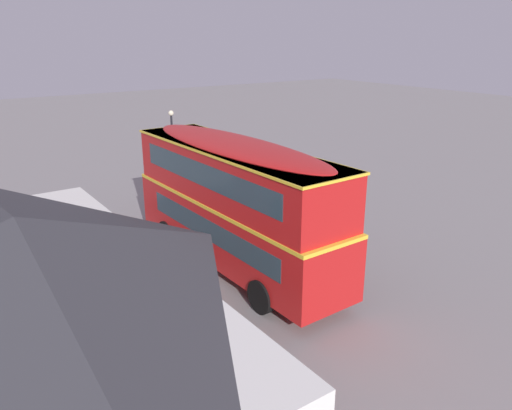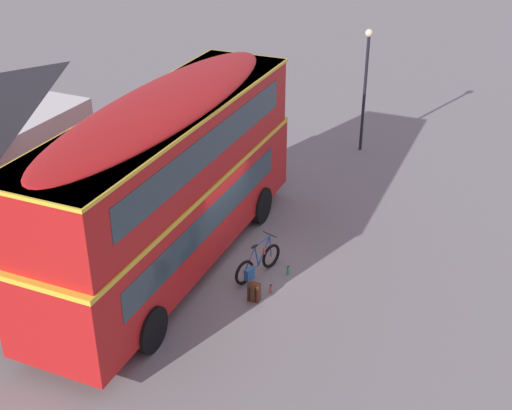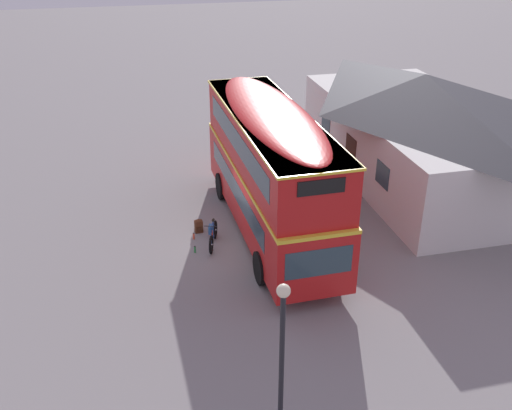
{
  "view_description": "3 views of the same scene",
  "coord_description": "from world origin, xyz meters",
  "px_view_note": "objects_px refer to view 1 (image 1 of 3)",
  "views": [
    {
      "loc": [
        -15.18,
        10.18,
        8.2
      ],
      "look_at": [
        0.02,
        -0.29,
        1.88
      ],
      "focal_mm": 34.97,
      "sensor_mm": 36.0,
      "label": 1
    },
    {
      "loc": [
        -13.86,
        -7.26,
        10.19
      ],
      "look_at": [
        0.45,
        -0.59,
        1.65
      ],
      "focal_mm": 47.65,
      "sensor_mm": 36.0,
      "label": 2
    },
    {
      "loc": [
        17.47,
        -3.49,
        10.78
      ],
      "look_at": [
        0.73,
        0.35,
        1.98
      ],
      "focal_mm": 40.55,
      "sensor_mm": 36.0,
      "label": 3
    }
  ],
  "objects_px": {
    "street_lamp": "(173,143)",
    "water_bottle_green_metal": "(283,238)",
    "touring_bicycle": "(276,240)",
    "backpack_on_ground": "(298,248)",
    "double_decker_bus": "(235,199)",
    "water_bottle_red_squeeze": "(296,246)"
  },
  "relations": [
    {
      "from": "backpack_on_ground",
      "to": "water_bottle_green_metal",
      "type": "distance_m",
      "value": 1.46
    },
    {
      "from": "double_decker_bus",
      "to": "touring_bicycle",
      "type": "distance_m",
      "value": 3.22
    },
    {
      "from": "water_bottle_red_squeeze",
      "to": "water_bottle_green_metal",
      "type": "bearing_deg",
      "value": -4.92
    },
    {
      "from": "double_decker_bus",
      "to": "water_bottle_green_metal",
      "type": "bearing_deg",
      "value": -72.72
    },
    {
      "from": "double_decker_bus",
      "to": "water_bottle_red_squeeze",
      "type": "distance_m",
      "value": 3.82
    },
    {
      "from": "touring_bicycle",
      "to": "backpack_on_ground",
      "type": "distance_m",
      "value": 1.07
    },
    {
      "from": "double_decker_bus",
      "to": "water_bottle_green_metal",
      "type": "distance_m",
      "value": 3.98
    },
    {
      "from": "touring_bicycle",
      "to": "water_bottle_green_metal",
      "type": "bearing_deg",
      "value": -59.43
    },
    {
      "from": "backpack_on_ground",
      "to": "water_bottle_red_squeeze",
      "type": "xyz_separation_m",
      "value": [
        0.47,
        -0.25,
        -0.16
      ]
    },
    {
      "from": "water_bottle_red_squeeze",
      "to": "street_lamp",
      "type": "height_order",
      "value": "street_lamp"
    },
    {
      "from": "water_bottle_red_squeeze",
      "to": "touring_bicycle",
      "type": "bearing_deg",
      "value": 50.43
    },
    {
      "from": "backpack_on_ground",
      "to": "street_lamp",
      "type": "distance_m",
      "value": 10.47
    },
    {
      "from": "touring_bicycle",
      "to": "double_decker_bus",
      "type": "bearing_deg",
      "value": 102.49
    },
    {
      "from": "water_bottle_green_metal",
      "to": "water_bottle_red_squeeze",
      "type": "bearing_deg",
      "value": 175.08
    },
    {
      "from": "backpack_on_ground",
      "to": "water_bottle_green_metal",
      "type": "relative_size",
      "value": 2.03
    },
    {
      "from": "backpack_on_ground",
      "to": "street_lamp",
      "type": "bearing_deg",
      "value": 2.26
    },
    {
      "from": "street_lamp",
      "to": "water_bottle_green_metal",
      "type": "bearing_deg",
      "value": -175.2
    },
    {
      "from": "water_bottle_green_metal",
      "to": "water_bottle_red_squeeze",
      "type": "relative_size",
      "value": 1.08
    },
    {
      "from": "water_bottle_red_squeeze",
      "to": "backpack_on_ground",
      "type": "bearing_deg",
      "value": 151.73
    },
    {
      "from": "water_bottle_green_metal",
      "to": "double_decker_bus",
      "type": "bearing_deg",
      "value": 107.28
    },
    {
      "from": "double_decker_bus",
      "to": "touring_bicycle",
      "type": "bearing_deg",
      "value": -77.51
    },
    {
      "from": "double_decker_bus",
      "to": "water_bottle_green_metal",
      "type": "xyz_separation_m",
      "value": [
        0.91,
        -2.94,
        -2.52
      ]
    }
  ]
}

